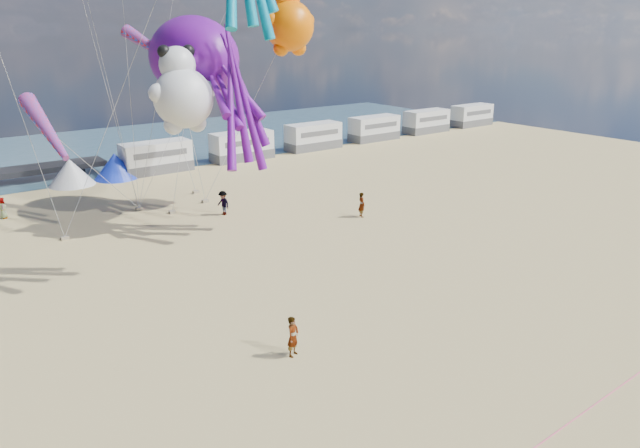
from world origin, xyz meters
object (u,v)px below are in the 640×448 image
Objects in this scene: tent_white at (71,172)px; sandbag_c at (205,201)px; kite_octopus_purple at (193,58)px; kite_panda at (183,98)px; standing_person at (293,336)px; beachgoer_2 at (223,203)px; kite_teddy_orange at (289,26)px; tent_blue at (115,166)px; sandbag_b at (173,212)px; beachgoer_5 at (362,205)px; motorhome_4 at (426,121)px; windsock_right at (46,128)px; motorhome_5 at (472,115)px; sandbag_d at (196,192)px; motorhome_2 at (313,136)px; beachgoer_0 at (3,208)px; motorhome_0 at (156,157)px; sandbag_a at (65,238)px; motorhome_3 at (374,128)px; sandbag_e at (139,209)px; windsock_mid at (151,47)px.

tent_white is 14.18m from sandbag_c.
kite_panda is (-2.73, -3.92, -2.35)m from kite_octopus_purple.
standing_person is 20.56m from beachgoer_2.
kite_octopus_purple is 2.02× the size of kite_teddy_orange.
tent_blue is 13.40m from sandbag_b.
beachgoer_2 is at bearing 64.69° from beachgoer_5.
windsock_right is at bearing -157.08° from motorhome_4.
sandbag_d is (-47.80, -9.22, -1.39)m from motorhome_5.
motorhome_2 is 26.48m from kite_octopus_purple.
sandbag_d is at bearing 63.11° from kite_octopus_purple.
motorhome_2 reaches higher than beachgoer_0.
kite_teddy_orange reaches higher than motorhome_0.
beachgoer_5 reaches higher than sandbag_a.
beachgoer_5 is at bearing -118.38° from motorhome_2.
motorhome_3 is 3.51× the size of beachgoer_5.
kite_teddy_orange is (-33.32, -16.55, 12.02)m from motorhome_4.
kite_panda is (3.80, 18.08, 8.08)m from standing_person.
sandbag_b is at bearing -157.78° from motorhome_3.
sandbag_e is (-24.93, -11.03, -1.39)m from motorhome_2.
sandbag_c is at bearing 47.13° from standing_person.
motorhome_0 is at bearing 180.00° from motorhome_3.
tent_white is at bearing 180.00° from motorhome_2.
beachgoer_0 is 16.90m from windsock_right.
kite_teddy_orange is (12.68, -16.55, 12.32)m from tent_white.
beachgoer_5 reaches higher than sandbag_d.
kite_octopus_purple is (-30.12, -13.39, 9.85)m from motorhome_3.
sandbag_b is (3.81, -13.36, -1.09)m from tent_white.
motorhome_0 is 13.20× the size of sandbag_e.
tent_blue is at bearing 89.18° from sandbag_b.
windsock_right is at bearing -104.98° from tent_white.
kite_panda is (-42.35, -17.31, 7.49)m from motorhome_4.
tent_blue is 0.32× the size of kite_octopus_purple.
motorhome_2 is 13.20× the size of sandbag_a.
motorhome_5 is at bearing 97.42° from beachgoer_2.
tent_blue is at bearing 128.14° from kite_teddy_orange.
tent_white is at bearing 120.15° from sandbag_c.
windsock_right is (-13.57, -12.71, 8.48)m from sandbag_d.
motorhome_5 reaches higher than sandbag_d.
sandbag_a is at bearing -108.93° from beachgoer_2.
beachgoer_0 is at bearing 77.42° from standing_person.
kite_octopus_purple is 2.44× the size of windsock_mid.
sandbag_d is (-19.30, -9.22, -1.39)m from motorhome_2.
sandbag_e is (-53.43, -11.03, -1.39)m from motorhome_5.
motorhome_2 is 23.00m from tent_blue.
standing_person reaches higher than sandbag_b.
motorhome_0 is 4.01m from tent_blue.
beachgoer_0 is 12.28m from sandbag_b.
tent_white is 8.00× the size of sandbag_c.
windsock_mid is at bearing 57.06° from beachgoer_5.
sandbag_d is 5.91m from sandbag_e.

